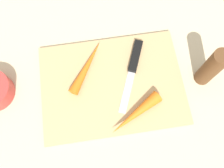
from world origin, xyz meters
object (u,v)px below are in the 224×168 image
at_px(knife, 134,61).
at_px(carrot_short, 136,114).
at_px(cutting_board, 112,85).
at_px(pepper_grinder, 211,68).
at_px(carrot_long, 87,66).

height_order(knife, carrot_short, carrot_short).
distance_m(cutting_board, pepper_grinder, 0.24).
xyz_separation_m(cutting_board, carrot_long, (-0.06, 0.05, 0.02)).
distance_m(cutting_board, carrot_long, 0.08).
height_order(carrot_long, pepper_grinder, pepper_grinder).
relative_size(knife, carrot_short, 1.35).
relative_size(cutting_board, pepper_grinder, 2.70).
bearing_deg(carrot_long, knife, -56.72).
bearing_deg(carrot_short, carrot_long, -84.52).
bearing_deg(cutting_board, knife, 38.24).
relative_size(carrot_long, pepper_grinder, 1.16).
height_order(knife, pepper_grinder, pepper_grinder).
xyz_separation_m(knife, pepper_grinder, (0.17, -0.07, 0.05)).
distance_m(knife, carrot_long, 0.12).
distance_m(carrot_long, pepper_grinder, 0.30).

